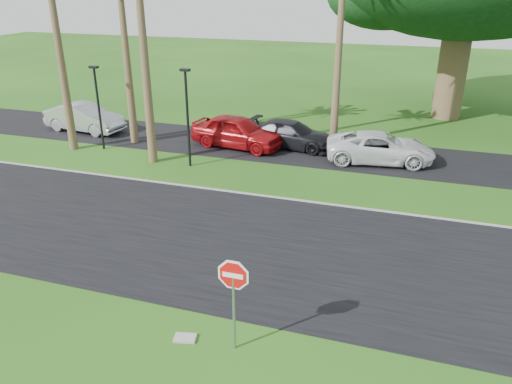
{
  "coord_description": "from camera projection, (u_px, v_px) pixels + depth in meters",
  "views": [
    {
      "loc": [
        3.99,
        -12.13,
        8.37
      ],
      "look_at": [
        -0.69,
        2.42,
        1.8
      ],
      "focal_mm": 35.0,
      "sensor_mm": 36.0,
      "label": 1
    }
  ],
  "objects": [
    {
      "name": "road",
      "position": [
        272.0,
        248.0,
        16.78
      ],
      "size": [
        120.0,
        8.0,
        0.02
      ],
      "primitive_type": "cube",
      "color": "black",
      "rests_on": "ground"
    },
    {
      "name": "stop_sign_near",
      "position": [
        233.0,
        287.0,
        11.57
      ],
      "size": [
        1.05,
        0.07,
        2.62
      ],
      "color": "gray",
      "rests_on": "ground"
    },
    {
      "name": "utility_slab",
      "position": [
        185.0,
        338.0,
        12.55
      ],
      "size": [
        0.62,
        0.47,
        0.06
      ],
      "primitive_type": "cube",
      "rotation": [
        0.0,
        0.0,
        0.23
      ],
      "color": "#9C9A94",
      "rests_on": "ground"
    },
    {
      "name": "curb",
      "position": [
        299.0,
        200.0,
        20.31
      ],
      "size": [
        120.0,
        0.12,
        0.06
      ],
      "primitive_type": "cube",
      "color": "gray",
      "rests_on": "ground"
    },
    {
      "name": "car_minivan",
      "position": [
        380.0,
        148.0,
        24.38
      ],
      "size": [
        5.51,
        3.16,
        1.45
      ],
      "primitive_type": "imported",
      "rotation": [
        0.0,
        0.0,
        1.72
      ],
      "color": "silver",
      "rests_on": "ground"
    },
    {
      "name": "car_red",
      "position": [
        237.0,
        132.0,
        26.49
      ],
      "size": [
        5.27,
        2.79,
        1.71
      ],
      "primitive_type": "imported",
      "rotation": [
        0.0,
        0.0,
        1.41
      ],
      "color": "#9C0D12",
      "rests_on": "ground"
    },
    {
      "name": "parking_strip",
      "position": [
        328.0,
        152.0,
        25.96
      ],
      "size": [
        120.0,
        5.0,
        0.02
      ],
      "primitive_type": "cube",
      "color": "black",
      "rests_on": "ground"
    },
    {
      "name": "streetlight_left",
      "position": [
        98.0,
        102.0,
        25.59
      ],
      "size": [
        0.45,
        0.25,
        4.34
      ],
      "color": "black",
      "rests_on": "ground"
    },
    {
      "name": "ground",
      "position": [
        253.0,
        280.0,
        15.03
      ],
      "size": [
        120.0,
        120.0,
        0.0
      ],
      "primitive_type": "plane",
      "color": "#1F4912",
      "rests_on": "ground"
    },
    {
      "name": "car_silver",
      "position": [
        84.0,
        118.0,
        29.29
      ],
      "size": [
        4.99,
        2.18,
        1.6
      ],
      "primitive_type": "imported",
      "rotation": [
        0.0,
        0.0,
        1.47
      ],
      "color": "#B3B7BA",
      "rests_on": "ground"
    },
    {
      "name": "car_dark",
      "position": [
        291.0,
        135.0,
        26.54
      ],
      "size": [
        5.01,
        2.59,
        1.39
      ],
      "primitive_type": "imported",
      "rotation": [
        0.0,
        0.0,
        1.43
      ],
      "color": "black",
      "rests_on": "ground"
    },
    {
      "name": "streetlight_right",
      "position": [
        187.0,
        112.0,
        23.11
      ],
      "size": [
        0.45,
        0.25,
        4.64
      ],
      "color": "black",
      "rests_on": "ground"
    }
  ]
}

